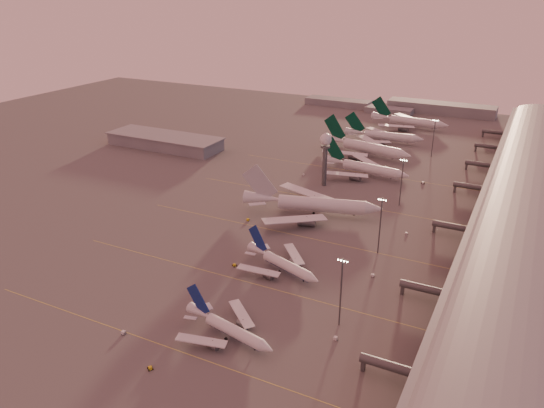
% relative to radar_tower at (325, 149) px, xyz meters
% --- Properties ---
extents(ground, '(700.00, 700.00, 0.00)m').
position_rel_radar_tower_xyz_m(ground, '(-5.00, -120.00, -20.95)').
color(ground, '#504E4D').
rests_on(ground, ground).
extents(taxiway_markings, '(180.00, 185.25, 0.02)m').
position_rel_radar_tower_xyz_m(taxiway_markings, '(25.00, -64.00, -20.94)').
color(taxiway_markings, '#D8C84C').
rests_on(taxiway_markings, ground).
extents(terminal, '(57.00, 362.00, 23.04)m').
position_rel_radar_tower_xyz_m(terminal, '(102.88, -9.91, -10.43)').
color(terminal, black).
rests_on(terminal, ground).
extents(hangar, '(82.00, 27.00, 8.50)m').
position_rel_radar_tower_xyz_m(hangar, '(-125.00, 20.00, -16.63)').
color(hangar, slate).
rests_on(hangar, ground).
extents(radar_tower, '(6.40, 6.40, 31.10)m').
position_rel_radar_tower_xyz_m(radar_tower, '(0.00, 0.00, 0.00)').
color(radar_tower, '#4E5155').
rests_on(radar_tower, ground).
extents(mast_a, '(3.60, 0.56, 25.00)m').
position_rel_radar_tower_xyz_m(mast_a, '(53.00, -120.00, -7.21)').
color(mast_a, '#4E5155').
rests_on(mast_a, ground).
extents(mast_b, '(3.60, 0.56, 25.00)m').
position_rel_radar_tower_xyz_m(mast_b, '(50.00, -65.00, -7.21)').
color(mast_b, '#4E5155').
rests_on(mast_b, ground).
extents(mast_c, '(3.60, 0.56, 25.00)m').
position_rel_radar_tower_xyz_m(mast_c, '(45.00, -10.00, -7.21)').
color(mast_c, '#4E5155').
rests_on(mast_c, ground).
extents(mast_d, '(3.60, 0.56, 25.00)m').
position_rel_radar_tower_xyz_m(mast_d, '(43.00, 80.00, -7.21)').
color(mast_d, '#4E5155').
rests_on(mast_d, ground).
extents(distant_horizon, '(165.00, 37.50, 9.00)m').
position_rel_radar_tower_xyz_m(distant_horizon, '(-2.38, 205.14, -17.06)').
color(distant_horizon, slate).
rests_on(distant_horizon, ground).
extents(narrowbody_near, '(36.08, 28.50, 14.26)m').
position_rel_radar_tower_xyz_m(narrowbody_near, '(24.03, -142.31, -18.06)').
color(narrowbody_near, silver).
rests_on(narrowbody_near, ground).
extents(narrowbody_mid, '(36.77, 28.81, 14.99)m').
position_rel_radar_tower_xyz_m(narrowbody_mid, '(21.02, -97.04, -17.91)').
color(narrowbody_mid, silver).
rests_on(narrowbody_mid, ground).
extents(widebody_white, '(67.03, 53.03, 24.09)m').
position_rel_radar_tower_xyz_m(widebody_white, '(10.09, -40.82, -16.77)').
color(widebody_white, silver).
rests_on(widebody_white, ground).
extents(greentail_a, '(55.03, 44.17, 20.05)m').
position_rel_radar_tower_xyz_m(greentail_a, '(15.29, 25.76, -17.41)').
color(greentail_a, silver).
rests_on(greentail_a, ground).
extents(greentail_b, '(64.23, 51.30, 23.67)m').
position_rel_radar_tower_xyz_m(greentail_b, '(3.94, 63.67, -16.77)').
color(greentail_b, silver).
rests_on(greentail_b, ground).
extents(greentail_c, '(56.08, 45.12, 20.37)m').
position_rel_radar_tower_xyz_m(greentail_c, '(6.09, 98.58, -17.35)').
color(greentail_c, silver).
rests_on(greentail_c, ground).
extents(greentail_d, '(61.41, 49.49, 22.29)m').
position_rel_radar_tower_xyz_m(greentail_d, '(12.24, 147.72, -17.01)').
color(greentail_d, silver).
rests_on(greentail_d, ground).
extents(gsv_truck_a, '(6.31, 3.01, 2.45)m').
position_rel_radar_tower_xyz_m(gsv_truck_a, '(-6.76, -156.08, -19.70)').
color(gsv_truck_a, silver).
rests_on(gsv_truck_a, ground).
extents(gsv_tug_near, '(3.55, 3.89, 0.96)m').
position_rel_radar_tower_xyz_m(gsv_tug_near, '(11.31, -165.74, -20.46)').
color(gsv_tug_near, yellow).
rests_on(gsv_tug_near, ground).
extents(gsv_catering_a, '(5.59, 3.04, 4.39)m').
position_rel_radar_tower_xyz_m(gsv_catering_a, '(55.01, -128.05, -18.75)').
color(gsv_catering_a, silver).
rests_on(gsv_catering_a, ground).
extents(gsv_tug_mid, '(4.03, 3.39, 0.99)m').
position_rel_radar_tower_xyz_m(gsv_tug_mid, '(2.16, -101.81, -20.44)').
color(gsv_tug_mid, yellow).
rests_on(gsv_tug_mid, ground).
extents(gsv_truck_b, '(6.23, 3.72, 2.37)m').
position_rel_radar_tower_xyz_m(gsv_truck_b, '(54.30, -84.71, -19.74)').
color(gsv_truck_b, silver).
rests_on(gsv_truck_b, ground).
extents(gsv_truck_c, '(5.01, 5.73, 2.28)m').
position_rel_radar_tower_xyz_m(gsv_truck_c, '(-14.25, -60.75, -19.79)').
color(gsv_truck_c, yellow).
rests_on(gsv_truck_c, ground).
extents(gsv_catering_b, '(4.89, 2.97, 3.74)m').
position_rel_radar_tower_xyz_m(gsv_catering_b, '(56.53, -41.67, -19.08)').
color(gsv_catering_b, silver).
rests_on(gsv_catering_b, ground).
extents(gsv_truck_d, '(2.78, 4.98, 1.90)m').
position_rel_radar_tower_xyz_m(gsv_truck_d, '(-16.75, 9.87, -19.98)').
color(gsv_truck_d, silver).
rests_on(gsv_truck_d, ground).
extents(gsv_tug_hangar, '(3.93, 2.50, 1.09)m').
position_rel_radar_tower_xyz_m(gsv_tug_hangar, '(49.01, 27.15, -20.39)').
color(gsv_tug_hangar, silver).
rests_on(gsv_tug_hangar, ground).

